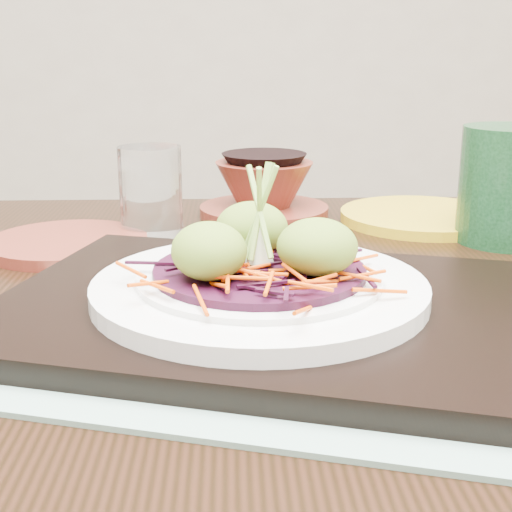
{
  "coord_description": "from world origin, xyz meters",
  "views": [
    {
      "loc": [
        -0.05,
        -0.5,
        1.03
      ],
      "look_at": [
        0.03,
        0.05,
        0.87
      ],
      "focal_mm": 50.0,
      "sensor_mm": 36.0,
      "label": 1
    }
  ],
  "objects": [
    {
      "name": "guacamole_scoops",
      "position": [
        0.03,
        0.03,
        0.88
      ],
      "size": [
        0.15,
        0.13,
        0.05
      ],
      "color": "olive",
      "rests_on": "cabbage_bed"
    },
    {
      "name": "serving_tray",
      "position": [
        0.03,
        0.03,
        0.83
      ],
      "size": [
        0.5,
        0.45,
        0.02
      ],
      "primitive_type": "cube",
      "rotation": [
        0.0,
        0.0,
        -0.38
      ],
      "color": "black",
      "rests_on": "placemat"
    },
    {
      "name": "white_plate",
      "position": [
        0.03,
        0.03,
        0.85
      ],
      "size": [
        0.27,
        0.27,
        0.02
      ],
      "color": "silver",
      "rests_on": "serving_tray"
    },
    {
      "name": "carrot_julienne",
      "position": [
        0.03,
        0.03,
        0.87
      ],
      "size": [
        0.21,
        0.21,
        0.01
      ],
      "primitive_type": null,
      "color": "#D04103",
      "rests_on": "cabbage_bed"
    },
    {
      "name": "placemat",
      "position": [
        0.03,
        0.03,
        0.82
      ],
      "size": [
        0.58,
        0.53,
        0.0
      ],
      "primitive_type": "cube",
      "rotation": [
        0.0,
        0.0,
        -0.38
      ],
      "color": "gray",
      "rests_on": "dining_table"
    },
    {
      "name": "water_glass",
      "position": [
        -0.06,
        0.34,
        0.87
      ],
      "size": [
        0.08,
        0.08,
        0.11
      ],
      "primitive_type": "cylinder",
      "rotation": [
        0.0,
        0.0,
        0.15
      ],
      "color": "white",
      "rests_on": "dining_table"
    },
    {
      "name": "dining_table",
      "position": [
        0.04,
        0.1,
        0.71
      ],
      "size": [
        1.39,
        1.0,
        0.81
      ],
      "rotation": [
        0.0,
        0.0,
        -0.1
      ],
      "color": "black",
      "rests_on": "ground"
    },
    {
      "name": "cabbage_bed",
      "position": [
        0.03,
        0.03,
        0.86
      ],
      "size": [
        0.17,
        0.17,
        0.01
      ],
      "primitive_type": "cylinder",
      "color": "black",
      "rests_on": "white_plate"
    },
    {
      "name": "terracotta_bowl_set",
      "position": [
        0.09,
        0.42,
        0.85
      ],
      "size": [
        0.22,
        0.22,
        0.07
      ],
      "rotation": [
        0.0,
        0.0,
        -0.31
      ],
      "color": "#5C2015",
      "rests_on": "dining_table"
    },
    {
      "name": "terracotta_side_plate",
      "position": [
        -0.15,
        0.29,
        0.82
      ],
      "size": [
        0.21,
        0.21,
        0.01
      ],
      "primitive_type": "cylinder",
      "rotation": [
        0.0,
        0.0,
        -0.22
      ],
      "color": "#5C2015",
      "rests_on": "dining_table"
    },
    {
      "name": "yellow_plate",
      "position": [
        0.29,
        0.36,
        0.82
      ],
      "size": [
        0.25,
        0.25,
        0.01
      ],
      "primitive_type": "cylinder",
      "rotation": [
        0.0,
        0.0,
        0.21
      ],
      "color": "#B69414",
      "rests_on": "dining_table"
    },
    {
      "name": "green_jar",
      "position": [
        0.35,
        0.25,
        0.88
      ],
      "size": [
        0.15,
        0.15,
        0.13
      ],
      "primitive_type": "cylinder",
      "rotation": [
        0.0,
        0.0,
        -0.37
      ],
      "color": "#163E20",
      "rests_on": "dining_table"
    },
    {
      "name": "scallion_garnish",
      "position": [
        0.03,
        0.03,
        0.9
      ],
      "size": [
        0.06,
        0.06,
        0.09
      ],
      "primitive_type": null,
      "color": "#8CBB4B",
      "rests_on": "cabbage_bed"
    }
  ]
}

